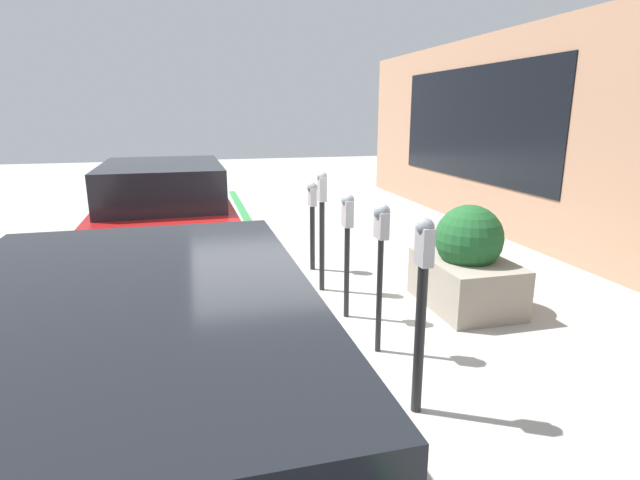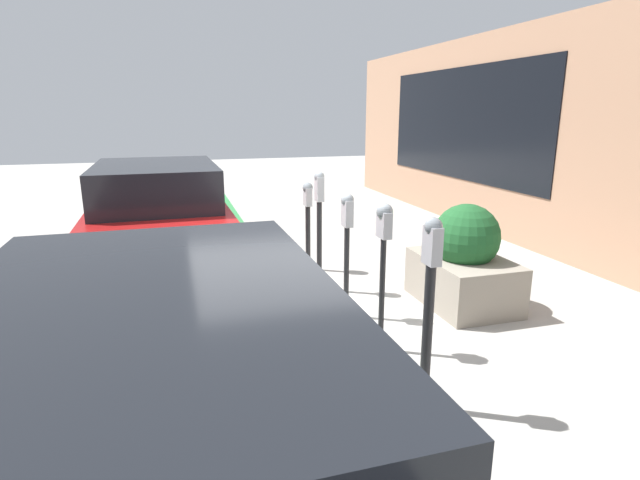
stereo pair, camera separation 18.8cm
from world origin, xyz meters
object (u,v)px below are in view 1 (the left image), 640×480
(parking_meter_second, at_px, (381,243))
(planter_box, at_px, (467,264))
(parking_meter_fourth, at_px, (322,214))
(parked_car_front, at_px, (140,427))
(parked_car_middle, at_px, (166,215))
(parking_meter_middle, at_px, (347,231))
(parking_meter_farthest, at_px, (312,211))
(parking_meter_nearest, at_px, (422,296))

(parking_meter_second, bearing_deg, planter_box, -59.54)
(parking_meter_fourth, xyz_separation_m, planter_box, (-0.98, -1.54, -0.51))
(parking_meter_second, bearing_deg, parked_car_front, 134.42)
(parking_meter_second, distance_m, parked_car_front, 2.82)
(parked_car_middle, bearing_deg, parking_meter_middle, -141.40)
(parking_meter_farthest, relative_size, planter_box, 1.01)
(parking_meter_middle, height_order, parking_meter_fourth, parking_meter_fourth)
(parking_meter_second, xyz_separation_m, parking_meter_farthest, (2.72, 0.01, -0.21))
(parking_meter_fourth, relative_size, planter_box, 1.21)
(parking_meter_nearest, xyz_separation_m, parking_meter_fourth, (2.86, 0.03, 0.07))
(parking_meter_farthest, xyz_separation_m, planter_box, (-1.87, -1.45, -0.36))
(parking_meter_middle, bearing_deg, planter_box, -92.03)
(parked_car_front, distance_m, parked_car_middle, 5.33)
(parking_meter_nearest, height_order, parking_meter_second, parking_meter_nearest)
(parking_meter_nearest, height_order, parked_car_front, parked_car_front)
(parking_meter_second, xyz_separation_m, parking_meter_fourth, (1.83, 0.09, -0.07))
(parking_meter_nearest, distance_m, parking_meter_middle, 1.93)
(planter_box, xyz_separation_m, parked_car_middle, (2.52, 3.54, 0.29))
(parked_car_middle, bearing_deg, parking_meter_nearest, -156.37)
(parking_meter_fourth, relative_size, parked_car_front, 0.33)
(parking_meter_nearest, relative_size, parked_car_middle, 0.35)
(parked_car_middle, bearing_deg, parked_car_front, 179.88)
(parking_meter_nearest, bearing_deg, parked_car_middle, 24.73)
(planter_box, distance_m, parked_car_middle, 4.35)
(parking_meter_fourth, height_order, parking_meter_farthest, parking_meter_fourth)
(parked_car_front, bearing_deg, parked_car_middle, 0.61)
(parking_meter_farthest, xyz_separation_m, parked_car_middle, (0.64, 2.09, -0.08))
(parking_meter_nearest, relative_size, parking_meter_second, 1.05)
(parking_meter_middle, relative_size, parking_meter_farthest, 1.10)
(parking_meter_middle, bearing_deg, parking_meter_nearest, 179.36)
(parking_meter_nearest, height_order, planter_box, parking_meter_nearest)
(planter_box, bearing_deg, parking_meter_fourth, 57.55)
(parked_car_middle, bearing_deg, parking_meter_farthest, -108.22)
(parking_meter_nearest, distance_m, parking_meter_fourth, 2.86)
(parking_meter_second, bearing_deg, parking_meter_fourth, 2.95)
(parking_meter_farthest, bearing_deg, parked_car_front, 156.93)
(parking_meter_fourth, bearing_deg, parked_car_front, 153.29)
(parking_meter_nearest, height_order, parking_meter_fourth, parking_meter_fourth)
(parking_meter_second, height_order, parked_car_front, parked_car_front)
(parking_meter_nearest, bearing_deg, parking_meter_second, -3.78)
(parking_meter_nearest, xyz_separation_m, planter_box, (1.88, -1.51, -0.44))
(parking_meter_second, distance_m, parking_meter_farthest, 2.73)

